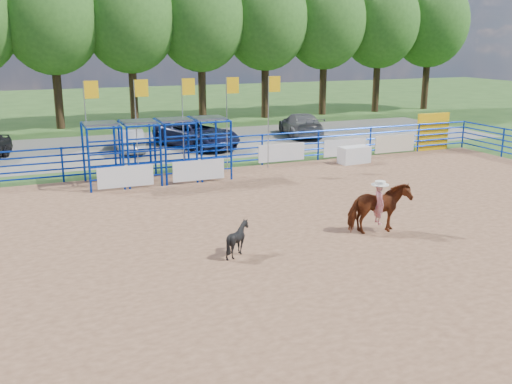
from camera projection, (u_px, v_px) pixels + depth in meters
ground at (300, 239)px, 17.07m from camera, size 120.00×120.00×0.00m
arena_dirt at (300, 238)px, 17.07m from camera, size 30.00×20.00×0.02m
gravel_strip at (165, 145)px, 32.27m from camera, size 40.00×10.00×0.01m
announcer_table at (354, 155)px, 27.41m from camera, size 1.56×0.83×0.80m
horse_and_rider at (379, 206)px, 17.29m from camera, size 1.94×1.05×2.26m
calf at (238, 239)px, 15.57m from camera, size 0.90×0.81×0.94m
car_b at (130, 140)px, 30.16m from camera, size 1.68×3.90×1.25m
car_c at (197, 134)px, 31.46m from camera, size 4.41×5.99×1.51m
car_d at (301, 125)px, 35.21m from camera, size 2.96×5.17×1.41m
perimeter_fence at (300, 215)px, 16.88m from camera, size 30.10×20.10×1.50m
chute_assembly at (166, 151)px, 23.95m from camera, size 19.32×2.41×4.20m
treeline at (129, 13)px, 38.38m from camera, size 56.40×6.40×11.24m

